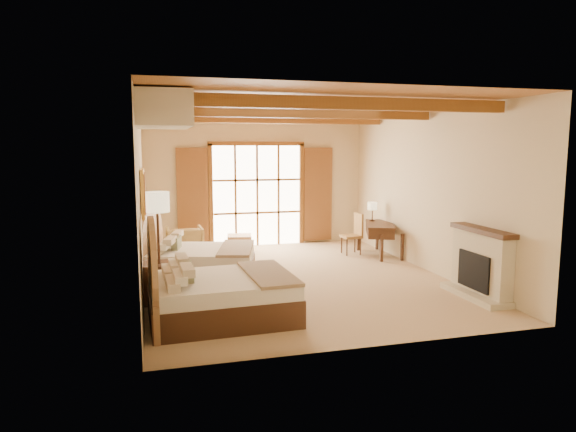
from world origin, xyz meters
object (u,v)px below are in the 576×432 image
object	(u,v)px
bed_near	(211,292)
nightstand	(160,282)
armchair	(185,243)
bed_far	(193,260)
desk	(379,238)

from	to	relation	value
bed_near	nightstand	bearing A→B (deg)	120.32
armchair	bed_near	bearing A→B (deg)	89.81
bed_far	nightstand	size ratio (longest dim) A/B	3.58
bed_near	desk	size ratio (longest dim) A/B	1.40
bed_far	nightstand	distance (m)	1.41
bed_near	desk	bearing A→B (deg)	37.00
armchair	desk	xyz separation A→B (m)	(4.33, -0.80, 0.03)
desk	bed_far	bearing A→B (deg)	-143.85
desk	bed_near	bearing A→B (deg)	-119.29
nightstand	bed_near	bearing A→B (deg)	-51.40
bed_near	armchair	world-z (taller)	bed_near
bed_far	desk	distance (m)	4.45
bed_near	desk	world-z (taller)	bed_near
bed_far	bed_near	bearing A→B (deg)	-74.06
bed_far	desk	size ratio (longest dim) A/B	1.53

